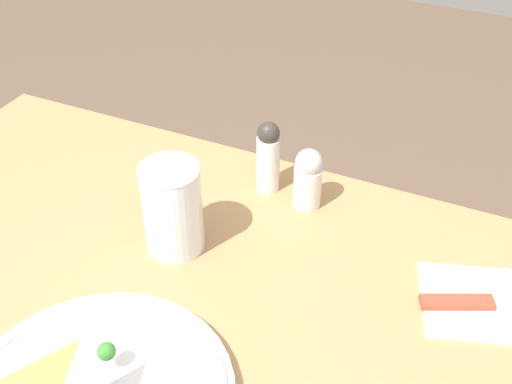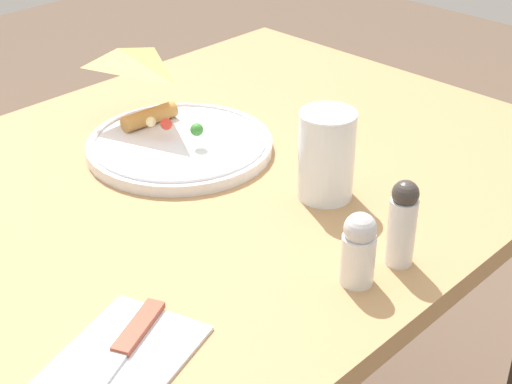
{
  "view_description": "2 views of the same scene",
  "coord_description": "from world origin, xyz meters",
  "px_view_note": "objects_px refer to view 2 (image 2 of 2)",
  "views": [
    {
      "loc": [
        0.24,
        -0.35,
        1.27
      ],
      "look_at": [
        -0.0,
        0.2,
        0.81
      ],
      "focal_mm": 45.0,
      "sensor_mm": 36.0,
      "label": 1
    },
    {
      "loc": [
        0.59,
        0.69,
        1.25
      ],
      "look_at": [
        0.03,
        0.14,
        0.79
      ],
      "focal_mm": 55.0,
      "sensor_mm": 36.0,
      "label": 2
    }
  ],
  "objects_px": {
    "dining_table": "(200,253)",
    "salt_shaker": "(359,249)",
    "plate_pizza": "(179,142)",
    "milk_glass": "(326,157)",
    "butter_knife": "(112,363)",
    "napkin_folded": "(106,376)",
    "pepper_shaker": "(402,223)"
  },
  "relations": [
    {
      "from": "plate_pizza",
      "to": "salt_shaker",
      "type": "height_order",
      "value": "salt_shaker"
    },
    {
      "from": "pepper_shaker",
      "to": "milk_glass",
      "type": "bearing_deg",
      "value": -109.96
    },
    {
      "from": "pepper_shaker",
      "to": "napkin_folded",
      "type": "bearing_deg",
      "value": -14.3
    },
    {
      "from": "napkin_folded",
      "to": "pepper_shaker",
      "type": "distance_m",
      "value": 0.35
    },
    {
      "from": "plate_pizza",
      "to": "butter_knife",
      "type": "bearing_deg",
      "value": 41.02
    },
    {
      "from": "dining_table",
      "to": "salt_shaker",
      "type": "distance_m",
      "value": 0.33
    },
    {
      "from": "napkin_folded",
      "to": "salt_shaker",
      "type": "height_order",
      "value": "salt_shaker"
    },
    {
      "from": "milk_glass",
      "to": "napkin_folded",
      "type": "height_order",
      "value": "milk_glass"
    },
    {
      "from": "dining_table",
      "to": "butter_knife",
      "type": "bearing_deg",
      "value": 35.45
    },
    {
      "from": "milk_glass",
      "to": "butter_knife",
      "type": "distance_m",
      "value": 0.39
    },
    {
      "from": "dining_table",
      "to": "salt_shaker",
      "type": "relative_size",
      "value": 12.12
    },
    {
      "from": "butter_knife",
      "to": "pepper_shaker",
      "type": "bearing_deg",
      "value": 140.11
    },
    {
      "from": "salt_shaker",
      "to": "plate_pizza",
      "type": "bearing_deg",
      "value": -100.73
    },
    {
      "from": "salt_shaker",
      "to": "pepper_shaker",
      "type": "bearing_deg",
      "value": 169.38
    },
    {
      "from": "plate_pizza",
      "to": "pepper_shaker",
      "type": "distance_m",
      "value": 0.39
    },
    {
      "from": "pepper_shaker",
      "to": "dining_table",
      "type": "bearing_deg",
      "value": -83.73
    },
    {
      "from": "napkin_folded",
      "to": "pepper_shaker",
      "type": "relative_size",
      "value": 2.21
    },
    {
      "from": "milk_glass",
      "to": "salt_shaker",
      "type": "bearing_deg",
      "value": 50.51
    },
    {
      "from": "milk_glass",
      "to": "dining_table",
      "type": "bearing_deg",
      "value": -58.75
    },
    {
      "from": "plate_pizza",
      "to": "milk_glass",
      "type": "xyz_separation_m",
      "value": [
        -0.05,
        0.23,
        0.04
      ]
    },
    {
      "from": "milk_glass",
      "to": "butter_knife",
      "type": "height_order",
      "value": "milk_glass"
    },
    {
      "from": "plate_pizza",
      "to": "pepper_shaker",
      "type": "height_order",
      "value": "pepper_shaker"
    },
    {
      "from": "milk_glass",
      "to": "napkin_folded",
      "type": "distance_m",
      "value": 0.4
    },
    {
      "from": "butter_knife",
      "to": "salt_shaker",
      "type": "relative_size",
      "value": 2.39
    },
    {
      "from": "dining_table",
      "to": "plate_pizza",
      "type": "xyz_separation_m",
      "value": [
        -0.04,
        -0.08,
        0.13
      ]
    },
    {
      "from": "milk_glass",
      "to": "salt_shaker",
      "type": "xyz_separation_m",
      "value": [
        0.12,
        0.14,
        -0.01
      ]
    },
    {
      "from": "butter_knife",
      "to": "dining_table",
      "type": "bearing_deg",
      "value": -168.92
    },
    {
      "from": "plate_pizza",
      "to": "milk_glass",
      "type": "height_order",
      "value": "milk_glass"
    },
    {
      "from": "dining_table",
      "to": "butter_knife",
      "type": "relative_size",
      "value": 5.07
    },
    {
      "from": "dining_table",
      "to": "milk_glass",
      "type": "distance_m",
      "value": 0.24
    },
    {
      "from": "plate_pizza",
      "to": "milk_glass",
      "type": "relative_size",
      "value": 2.26
    },
    {
      "from": "butter_knife",
      "to": "milk_glass",
      "type": "bearing_deg",
      "value": 164.97
    }
  ]
}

